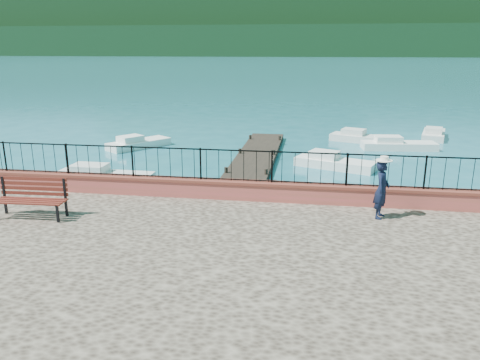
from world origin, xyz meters
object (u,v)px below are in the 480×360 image
(person, at_px, (382,190))
(boat_5, at_px, (434,132))
(park_bench, at_px, (31,206))
(boat_3, at_px, (139,141))
(boat_4, at_px, (363,136))
(boat_0, at_px, (104,173))
(boat_1, at_px, (335,160))
(boat_2, at_px, (399,143))

(person, height_order, boat_5, person)
(person, relative_size, boat_5, 0.47)
(park_bench, height_order, boat_3, park_bench)
(park_bench, xyz_separation_m, person, (9.47, 1.48, 0.48))
(boat_4, bearing_deg, boat_5, 44.83)
(boat_0, distance_m, boat_1, 10.95)
(boat_3, xyz_separation_m, boat_5, (17.88, 5.80, 0.00))
(person, xyz_separation_m, boat_5, (5.86, 19.04, -1.60))
(person, xyz_separation_m, boat_2, (3.04, 15.11, -1.60))
(person, relative_size, boat_3, 0.43)
(boat_1, bearing_deg, boat_2, 73.87)
(park_bench, xyz_separation_m, boat_3, (-2.55, 14.72, -1.12))
(person, xyz_separation_m, boat_0, (-10.89, 5.98, -1.60))
(boat_0, height_order, boat_3, same)
(boat_2, distance_m, boat_5, 4.83)
(boat_2, bearing_deg, boat_0, -152.76)
(boat_1, height_order, boat_2, same)
(boat_1, bearing_deg, boat_4, 95.66)
(boat_2, bearing_deg, boat_4, 128.69)
(boat_0, relative_size, boat_3, 1.15)
(park_bench, bearing_deg, boat_4, 57.60)
(boat_3, bearing_deg, boat_5, -35.66)
(boat_4, bearing_deg, boat_2, -23.87)
(boat_1, bearing_deg, person, -64.23)
(park_bench, xyz_separation_m, boat_1, (8.70, 11.64, -1.12))
(boat_0, xyz_separation_m, boat_3, (-1.13, 7.26, 0.00))
(boat_0, xyz_separation_m, boat_5, (16.75, 13.05, 0.00))
(person, bearing_deg, boat_4, 14.54)
(boat_3, bearing_deg, boat_4, -37.68)
(park_bench, relative_size, boat_4, 0.50)
(person, relative_size, boat_4, 0.41)
(boat_1, bearing_deg, boat_3, -173.86)
(boat_0, relative_size, boat_4, 1.10)
(boat_4, bearing_deg, park_bench, -98.46)
(boat_1, bearing_deg, boat_0, -136.14)
(boat_4, height_order, boat_5, same)
(park_bench, distance_m, person, 9.59)
(boat_5, bearing_deg, boat_3, 122.95)
(park_bench, bearing_deg, boat_1, 50.74)
(park_bench, distance_m, boat_0, 7.68)
(boat_0, height_order, boat_5, same)
(park_bench, height_order, person, person)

